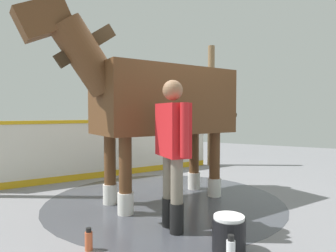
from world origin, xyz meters
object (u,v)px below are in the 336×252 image
at_px(bottle_spray, 89,240).
at_px(bottle_shampoo, 231,252).
at_px(horse, 157,101).
at_px(handler, 173,145).

bearing_deg(bottle_spray, bottle_shampoo, -163.76).
bearing_deg(bottle_shampoo, horse, -40.35).
distance_m(horse, bottle_shampoo, 2.32).
distance_m(handler, bottle_shampoo, 1.20).
height_order(horse, handler, horse).
distance_m(horse, bottle_spray, 2.09).
bearing_deg(bottle_shampoo, bottle_spray, 16.24).
bearing_deg(horse, handler, 68.68).
bearing_deg(horse, bottle_shampoo, 77.88).
height_order(bottle_shampoo, bottle_spray, bottle_shampoo).
height_order(handler, bottle_shampoo, handler).
distance_m(horse, handler, 1.16).
height_order(horse, bottle_shampoo, horse).
relative_size(bottle_shampoo, bottle_spray, 1.25).
bearing_deg(handler, bottle_spray, -171.79).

